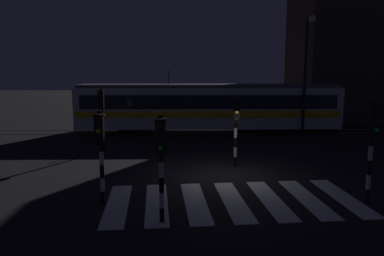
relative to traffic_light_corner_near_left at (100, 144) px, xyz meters
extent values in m
plane|color=black|center=(4.22, 3.27, -1.99)|extent=(120.00, 120.00, 0.00)
cube|color=#59595E|center=(4.22, 13.27, -1.98)|extent=(80.00, 0.12, 0.03)
cube|color=#59595E|center=(4.22, 14.71, -1.98)|extent=(80.00, 0.12, 0.03)
cube|color=silver|center=(0.47, 0.01, -1.98)|extent=(0.99, 3.93, 0.02)
cube|color=silver|center=(1.72, 0.10, -1.98)|extent=(0.99, 3.93, 0.02)
cube|color=silver|center=(2.97, 0.20, -1.98)|extent=(0.99, 3.93, 0.02)
cube|color=silver|center=(4.22, 0.29, -1.98)|extent=(0.99, 3.93, 0.02)
cube|color=silver|center=(5.46, 0.39, -1.98)|extent=(0.99, 3.93, 0.02)
cube|color=silver|center=(6.71, 0.48, -1.98)|extent=(0.99, 3.93, 0.02)
cube|color=silver|center=(7.96, 0.58, -1.98)|extent=(0.99, 3.93, 0.02)
cylinder|color=black|center=(0.00, 0.09, -1.78)|extent=(0.14, 0.14, 0.43)
cylinder|color=white|center=(0.00, 0.09, -1.34)|extent=(0.14, 0.14, 0.43)
cylinder|color=black|center=(0.00, 0.09, -0.91)|extent=(0.14, 0.14, 0.43)
cylinder|color=white|center=(0.00, 0.09, -0.48)|extent=(0.14, 0.14, 0.43)
cylinder|color=black|center=(0.00, 0.09, -0.05)|extent=(0.14, 0.14, 0.43)
cylinder|color=white|center=(0.00, 0.09, 0.38)|extent=(0.14, 0.14, 0.43)
cylinder|color=black|center=(0.00, 0.09, 0.81)|extent=(0.14, 0.14, 0.43)
cube|color=black|center=(0.00, -0.08, 0.43)|extent=(0.28, 0.20, 0.90)
sphere|color=black|center=(0.00, -0.19, 0.71)|extent=(0.14, 0.14, 0.14)
sphere|color=orange|center=(0.00, -0.19, 0.43)|extent=(0.14, 0.14, 0.14)
sphere|color=black|center=(0.00, -0.19, 0.15)|extent=(0.14, 0.14, 0.14)
cube|color=black|center=(0.00, -0.08, 0.92)|extent=(0.36, 0.24, 0.04)
cylinder|color=black|center=(1.98, -1.41, -1.77)|extent=(0.14, 0.14, 0.44)
cylinder|color=white|center=(1.98, -1.41, -1.33)|extent=(0.14, 0.14, 0.44)
cylinder|color=black|center=(1.98, -1.41, -0.89)|extent=(0.14, 0.14, 0.44)
cylinder|color=white|center=(1.98, -1.41, -0.45)|extent=(0.14, 0.14, 0.44)
cylinder|color=black|center=(1.98, -1.41, -0.01)|extent=(0.14, 0.14, 0.44)
cylinder|color=white|center=(1.98, -1.41, 0.43)|extent=(0.14, 0.14, 0.44)
cylinder|color=black|center=(1.98, -1.41, 0.87)|extent=(0.14, 0.14, 0.44)
cube|color=black|center=(1.98, -1.58, 0.49)|extent=(0.28, 0.20, 0.90)
sphere|color=black|center=(1.98, -1.69, 0.77)|extent=(0.14, 0.14, 0.14)
sphere|color=black|center=(1.98, -1.69, 0.49)|extent=(0.14, 0.14, 0.14)
sphere|color=green|center=(1.98, -1.69, 0.21)|extent=(0.14, 0.14, 0.14)
cube|color=black|center=(1.98, -1.58, 0.98)|extent=(0.36, 0.24, 0.04)
cylinder|color=black|center=(-1.62, 7.88, -1.75)|extent=(0.14, 0.14, 0.47)
cylinder|color=white|center=(-1.62, 7.88, -1.28)|extent=(0.14, 0.14, 0.47)
cylinder|color=black|center=(-1.62, 7.88, -0.81)|extent=(0.14, 0.14, 0.47)
cylinder|color=white|center=(-1.62, 7.88, -0.33)|extent=(0.14, 0.14, 0.47)
cylinder|color=black|center=(-1.62, 7.88, 0.14)|extent=(0.14, 0.14, 0.47)
cylinder|color=white|center=(-1.62, 7.88, 0.62)|extent=(0.14, 0.14, 0.47)
cylinder|color=black|center=(-1.62, 7.88, 1.09)|extent=(0.14, 0.14, 0.47)
cube|color=black|center=(-1.62, 7.71, 0.73)|extent=(0.28, 0.20, 0.90)
sphere|color=black|center=(-1.62, 7.60, 1.01)|extent=(0.14, 0.14, 0.14)
sphere|color=black|center=(-1.62, 7.60, 0.73)|extent=(0.14, 0.14, 0.14)
sphere|color=black|center=(-1.62, 7.60, 0.45)|extent=(0.14, 0.14, 0.14)
cube|color=black|center=(-1.62, 7.71, 1.22)|extent=(0.36, 0.24, 0.04)
cylinder|color=black|center=(8.52, 0.01, -1.75)|extent=(0.14, 0.14, 0.47)
cylinder|color=white|center=(8.52, 0.01, -1.28)|extent=(0.14, 0.14, 0.47)
cylinder|color=black|center=(8.52, 0.01, -0.81)|extent=(0.14, 0.14, 0.47)
cylinder|color=white|center=(8.52, 0.01, -0.33)|extent=(0.14, 0.14, 0.47)
cylinder|color=black|center=(8.52, 0.01, 0.14)|extent=(0.14, 0.14, 0.47)
cylinder|color=white|center=(8.52, 0.01, 0.61)|extent=(0.14, 0.14, 0.47)
cylinder|color=black|center=(8.52, 0.01, 1.09)|extent=(0.14, 0.14, 0.47)
cube|color=black|center=(8.52, -0.16, 0.72)|extent=(0.28, 0.20, 0.90)
sphere|color=black|center=(8.52, -0.27, 1.00)|extent=(0.14, 0.14, 0.14)
sphere|color=black|center=(8.52, -0.27, 0.72)|extent=(0.14, 0.14, 0.14)
sphere|color=green|center=(8.52, -0.27, 0.44)|extent=(0.14, 0.14, 0.14)
cube|color=black|center=(8.52, -0.16, 1.21)|extent=(0.36, 0.24, 0.04)
cylinder|color=black|center=(4.87, 4.74, -1.77)|extent=(0.14, 0.14, 0.43)
cylinder|color=white|center=(4.87, 4.74, -1.34)|extent=(0.14, 0.14, 0.43)
cylinder|color=black|center=(4.87, 4.74, -0.91)|extent=(0.14, 0.14, 0.43)
cylinder|color=white|center=(4.87, 4.74, -0.48)|extent=(0.14, 0.14, 0.43)
cylinder|color=black|center=(4.87, 4.74, -0.04)|extent=(0.14, 0.14, 0.43)
cylinder|color=white|center=(4.87, 4.74, 0.39)|extent=(0.14, 0.14, 0.43)
cylinder|color=black|center=(4.87, 4.74, 0.82)|extent=(0.14, 0.14, 0.43)
cube|color=black|center=(4.87, 4.57, 0.44)|extent=(0.28, 0.20, 0.90)
sphere|color=black|center=(4.87, 4.46, 0.72)|extent=(0.14, 0.14, 0.14)
sphere|color=orange|center=(4.87, 4.46, 0.44)|extent=(0.14, 0.14, 0.14)
sphere|color=black|center=(4.87, 4.46, 0.16)|extent=(0.14, 0.14, 0.14)
cube|color=black|center=(4.87, 4.57, 0.93)|extent=(0.36, 0.24, 0.04)
cylinder|color=black|center=(10.25, 12.45, 1.70)|extent=(0.18, 0.18, 7.39)
cylinder|color=black|center=(10.25, 12.00, 5.30)|extent=(0.10, 0.90, 0.10)
sphere|color=#F9E08C|center=(10.25, 11.55, 5.22)|extent=(0.44, 0.44, 0.44)
cube|color=silver|center=(4.21, 13.99, -0.29)|extent=(17.53, 2.50, 2.70)
cube|color=yellow|center=(4.21, 12.72, -0.64)|extent=(17.17, 0.04, 0.44)
cube|color=yellow|center=(4.21, 15.26, -0.64)|extent=(17.17, 0.04, 0.44)
cube|color=black|center=(4.21, 12.73, 0.16)|extent=(16.65, 0.03, 0.90)
cube|color=#4C4C51|center=(4.21, 13.99, 1.16)|extent=(17.17, 2.30, 0.20)
cylinder|color=#262628|center=(1.58, 13.99, 1.66)|extent=(0.08, 0.08, 1.00)
cube|color=black|center=(9.03, 13.99, -1.82)|extent=(2.20, 2.00, 0.35)
cube|color=black|center=(-0.61, 13.99, -1.82)|extent=(2.20, 2.00, 0.35)
sphere|color=#F9F2CC|center=(13.02, 13.99, -0.69)|extent=(0.24, 0.24, 0.24)
camera|label=1|loc=(2.63, -11.65, 2.34)|focal=35.59mm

